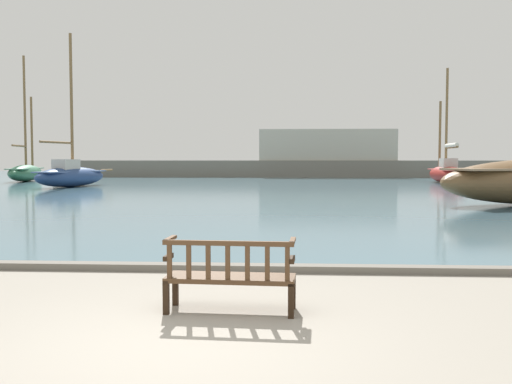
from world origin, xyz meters
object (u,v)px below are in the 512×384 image
(sailboat_mid_port, at_px, (446,172))
(sailboat_nearest_port, at_px, (26,171))
(park_bench, at_px, (230,275))
(sailboat_mid_starboard, at_px, (71,175))

(sailboat_mid_port, distance_m, sailboat_nearest_port, 34.28)
(park_bench, relative_size, sailboat_mid_starboard, 0.16)
(park_bench, distance_m, sailboat_nearest_port, 44.95)
(sailboat_nearest_port, bearing_deg, sailboat_mid_starboard, -51.13)
(park_bench, relative_size, sailboat_nearest_port, 0.16)
(sailboat_mid_port, height_order, sailboat_nearest_port, sailboat_nearest_port)
(sailboat_mid_starboard, height_order, sailboat_mid_port, sailboat_mid_starboard)
(sailboat_mid_port, xyz_separation_m, sailboat_nearest_port, (-34.25, 1.50, -0.02))
(sailboat_mid_starboard, bearing_deg, sailboat_nearest_port, 128.87)
(sailboat_mid_starboard, distance_m, sailboat_nearest_port, 12.02)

